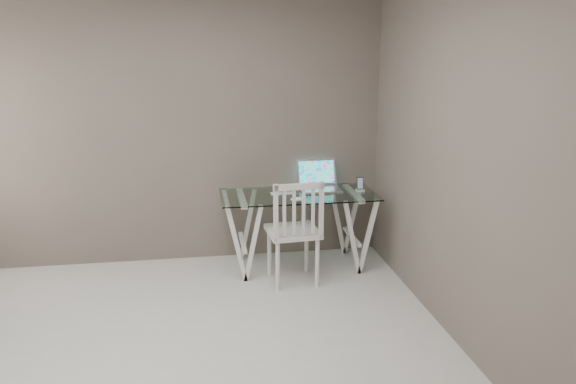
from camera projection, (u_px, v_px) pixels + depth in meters
The scene contains 7 objects.
room at pixel (158, 121), 3.26m from camera, with size 4.50×4.52×2.71m.
desk at pixel (298, 229), 5.52m from camera, with size 1.50×0.70×0.75m.
chair at pixel (295, 228), 5.06m from camera, with size 0.49×0.49×0.99m.
laptop at pixel (319, 182), 5.63m from camera, with size 0.40×0.37×0.27m.
keyboard at pixel (283, 194), 5.43m from camera, with size 0.26×0.11×0.01m, color silver.
mouse at pixel (297, 199), 5.17m from camera, with size 0.12×0.07×0.04m, color white.
phone_dock at pixel (360, 187), 5.53m from camera, with size 0.07×0.07×0.14m.
Camera 1 is at (0.16, -3.31, 2.15)m, focal length 35.00 mm.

